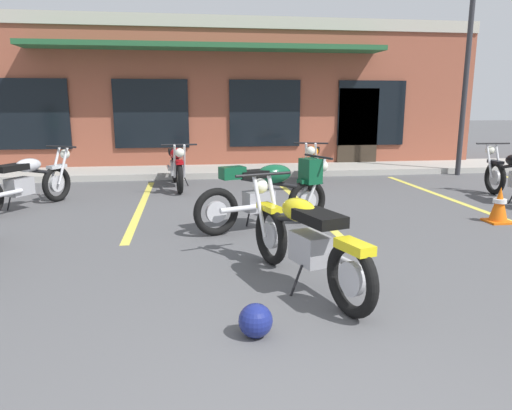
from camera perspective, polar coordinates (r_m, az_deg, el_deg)
ground_plane at (r=5.18m, az=-1.33°, el=-7.30°), size 80.00×80.00×0.00m
sidewalk_kerb at (r=11.94m, az=-5.35°, el=4.11°), size 22.00×1.80×0.14m
brick_storefront_building at (r=15.38m, az=-6.18°, el=12.80°), size 14.47×6.71×3.84m
painted_stall_lines at (r=8.40m, az=-4.08°, el=0.29°), size 13.94×4.80×0.01m
motorcycle_foreground_classic at (r=4.53m, az=5.83°, el=-4.06°), size 0.97×2.05×0.98m
motorcycle_red_sportbike at (r=10.25m, az=6.71°, el=4.98°), size 0.93×2.05×0.98m
motorcycle_black_cruiser at (r=9.94m, az=-9.46°, el=4.68°), size 0.66×2.11×0.98m
motorcycle_silver_naked at (r=8.64m, az=-25.95°, el=2.51°), size 1.29×1.90×0.98m
motorcycle_green_cafe_racer at (r=6.61m, az=1.83°, el=1.72°), size 2.02×1.05×0.98m
helmet_on_pavement at (r=3.66m, az=-0.06°, el=-13.63°), size 0.26×0.26×0.26m
traffic_cone at (r=7.82m, az=27.07°, el=-0.00°), size 0.34×0.34×0.53m
parking_lot_lamp_post at (r=12.52m, az=24.42°, el=17.68°), size 0.24×0.76×4.86m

